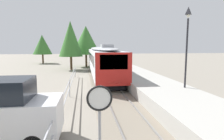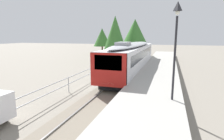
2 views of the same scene
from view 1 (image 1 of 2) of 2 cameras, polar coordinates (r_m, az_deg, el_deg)
The scene contains 9 objects.
ground_plane at distance 15.16m, azimuth -11.31°, elevation -7.02°, with size 160.00×160.00×0.00m, color gray.
track_rails at distance 15.29m, azimuth 0.06°, elevation -6.62°, with size 3.20×60.00×0.14m.
commuter_train at distance 22.97m, azimuth -2.96°, elevation 3.33°, with size 2.82×18.28×3.74m.
station_platform at distance 16.00m, azimuth 11.68°, elevation -4.63°, with size 3.90×60.00×0.90m, color #A8A59E.
platform_lamp_mid_platform at distance 13.51m, azimuth 22.00°, elevation 10.65°, with size 0.34×0.34×5.35m.
speed_limit_sign at distance 4.50m, azimuth -3.79°, elevation -13.18°, with size 0.61×0.10×2.81m.
tree_behind_carpark at distance 43.60m, azimuth -20.47°, elevation 7.25°, with size 4.04×4.04×6.17m.
tree_behind_station_far at distance 34.43m, azimuth -7.95°, elevation 9.00°, with size 5.15×5.15×7.34m.
tree_distant_left at distance 30.17m, azimuth -12.51°, elevation 9.24°, with size 3.71×3.71×7.59m.
Camera 1 is at (-2.21, 7.31, 3.69)m, focal length 30.01 mm.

